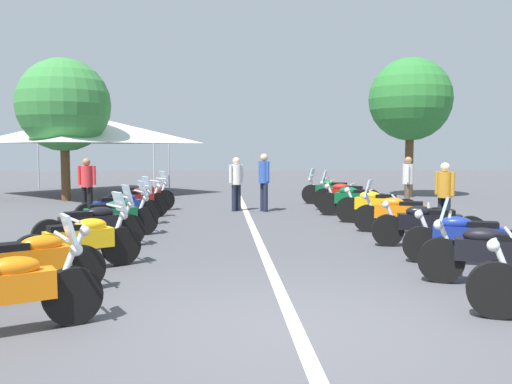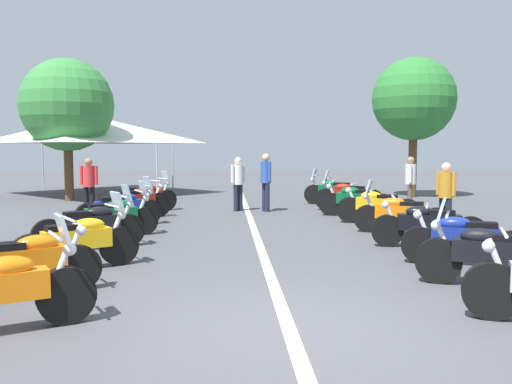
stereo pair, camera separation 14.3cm
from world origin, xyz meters
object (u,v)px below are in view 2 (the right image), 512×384
Objects in this scene: motorcycle_right_row_4 at (400,213)px; motorcycle_right_row_5 at (377,206)px; motorcycle_left_row_2 at (79,241)px; roadside_tree_1 at (414,100)px; motorcycle_left_row_4 at (113,216)px; bystander_3 at (266,178)px; event_tent at (92,130)px; roadside_tree_0 at (67,105)px; motorcycle_right_row_7 at (348,195)px; bystander_0 at (446,192)px; motorcycle_right_row_3 at (428,224)px; motorcycle_left_row_1 at (25,263)px; motorcycle_left_row_6 at (137,201)px; motorcycle_right_row_1 at (491,254)px; bystander_1 at (238,180)px; bystander_4 at (410,179)px; motorcycle_left_row_3 at (91,225)px; bystander_2 at (89,182)px; motorcycle_left_row_5 at (121,208)px; motorcycle_right_row_8 at (334,191)px; motorcycle_right_row_2 at (465,238)px; motorcycle_right_row_6 at (356,200)px; motorcycle_left_row_7 at (144,196)px.

motorcycle_right_row_5 is (1.58, 0.06, 0.00)m from motorcycle_right_row_4.
roadside_tree_1 is at bearing 19.95° from motorcycle_left_row_2.
motorcycle_right_row_4 is at bearing -23.49° from motorcycle_left_row_4.
bystander_3 is 0.26× the size of event_tent.
motorcycle_right_row_7 is at bearing -111.96° from roadside_tree_0.
roadside_tree_1 reaches higher than bystander_0.
motorcycle_right_row_4 is 0.38× the size of roadside_tree_0.
motorcycle_left_row_1 is at bearing 39.20° from motorcycle_right_row_3.
motorcycle_left_row_6 is 9.74m from motorcycle_right_row_1.
motorcycle_right_row_5 is at bearing 8.97° from bystander_1.
bystander_4 is at bearing -26.01° from motorcycle_left_row_6.
roadside_tree_1 is at bearing -84.50° from motorcycle_right_row_4.
motorcycle_right_row_7 is at bearing 16.75° from motorcycle_left_row_3.
bystander_4 is (-0.15, -1.87, 0.48)m from motorcycle_right_row_7.
bystander_2 is (-0.71, 4.26, -0.00)m from bystander_1.
bystander_2 is (7.20, 1.59, 0.48)m from motorcycle_left_row_2.
motorcycle_left_row_6 is at bearing -27.48° from motorcycle_right_row_1.
motorcycle_left_row_5 reaches higher than motorcycle_left_row_4.
motorcycle_left_row_4 is at bearing 26.06° from bystander_3.
event_tent is at bearing 75.71° from motorcycle_left_row_3.
motorcycle_left_row_3 is 1.11× the size of bystander_3.
motorcycle_left_row_1 is at bearing -166.74° from roadside_tree_0.
bystander_0 is at bearing 128.65° from motorcycle_right_row_8.
motorcycle_right_row_8 reaches higher than motorcycle_right_row_5.
motorcycle_right_row_4 is (3.32, -0.00, 0.01)m from motorcycle_right_row_2.
bystander_4 is (2.92, -8.11, 0.49)m from motorcycle_left_row_5.
bystander_2 reaches higher than motorcycle_right_row_6.
bystander_3 is (4.54, -3.62, 0.56)m from motorcycle_left_row_4.
motorcycle_left_row_1 is 0.93× the size of motorcycle_right_row_1.
motorcycle_left_row_1 is 0.94× the size of motorcycle_left_row_7.
motorcycle_left_row_5 reaches higher than motorcycle_left_row_1.
motorcycle_right_row_6 is (0.16, -6.01, -0.01)m from motorcycle_left_row_6.
event_tent is at bearing 70.59° from motorcycle_left_row_1.
event_tent reaches higher than motorcycle_left_row_6.
motorcycle_right_row_8 is 7.88m from bystander_2.
motorcycle_right_row_3 is (-4.67, -6.25, -0.02)m from motorcycle_left_row_6.
motorcycle_left_row_5 reaches higher than motorcycle_left_row_6.
motorcycle_right_row_1 is at bearing 110.26° from motorcycle_right_row_7.
motorcycle_right_row_6 is (-1.38, -6.05, -0.01)m from motorcycle_left_row_7.
motorcycle_right_row_8 reaches higher than motorcycle_right_row_1.
roadside_tree_0 is (13.15, 3.10, 2.97)m from motorcycle_left_row_1.
bystander_0 is at bearing -81.00° from motorcycle_right_row_1.
bystander_3 reaches higher than motorcycle_right_row_7.
motorcycle_left_row_7 is 0.98× the size of motorcycle_right_row_5.
event_tent reaches higher than motorcycle_left_row_7.
motorcycle_right_row_5 is 1.23× the size of bystander_0.
motorcycle_left_row_1 is 16.19m from event_tent.
bystander_4 is at bearing -85.38° from motorcycle_right_row_4.
motorcycle_right_row_5 is at bearing -1.14° from motorcycle_left_row_3.
bystander_2 reaches higher than motorcycle_right_row_2.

